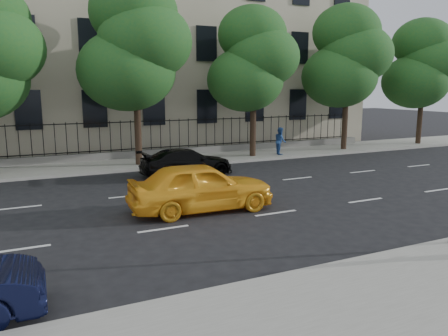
# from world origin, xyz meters

# --- Properties ---
(ground) EXTENTS (120.00, 120.00, 0.00)m
(ground) POSITION_xyz_m (0.00, 0.00, 0.00)
(ground) COLOR black
(ground) RESTS_ON ground
(near_sidewalk) EXTENTS (60.00, 4.00, 0.15)m
(near_sidewalk) POSITION_xyz_m (0.00, -4.00, 0.07)
(near_sidewalk) COLOR gray
(near_sidewalk) RESTS_ON ground
(far_sidewalk) EXTENTS (60.00, 4.00, 0.15)m
(far_sidewalk) POSITION_xyz_m (0.00, 14.00, 0.07)
(far_sidewalk) COLOR gray
(far_sidewalk) RESTS_ON ground
(lane_markings) EXTENTS (49.60, 4.62, 0.01)m
(lane_markings) POSITION_xyz_m (0.00, 4.75, 0.01)
(lane_markings) COLOR silver
(lane_markings) RESTS_ON ground
(masonry_building) EXTENTS (34.60, 12.11, 18.50)m
(masonry_building) POSITION_xyz_m (0.00, 22.95, 9.02)
(masonry_building) COLOR #BDAF96
(masonry_building) RESTS_ON ground
(iron_fence) EXTENTS (30.00, 0.50, 2.20)m
(iron_fence) POSITION_xyz_m (0.00, 15.70, 0.65)
(iron_fence) COLOR slate
(iron_fence) RESTS_ON far_sidewalk
(tree_c) EXTENTS (5.89, 5.50, 9.80)m
(tree_c) POSITION_xyz_m (-1.96, 13.36, 6.41)
(tree_c) COLOR #382619
(tree_c) RESTS_ON far_sidewalk
(tree_d) EXTENTS (5.34, 4.94, 8.84)m
(tree_d) POSITION_xyz_m (5.04, 13.36, 5.84)
(tree_d) COLOR #382619
(tree_d) RESTS_ON far_sidewalk
(tree_e) EXTENTS (5.71, 5.31, 9.46)m
(tree_e) POSITION_xyz_m (12.04, 13.36, 6.20)
(tree_e) COLOR #382619
(tree_e) RESTS_ON far_sidewalk
(tree_f) EXTENTS (5.52, 5.12, 9.01)m
(tree_f) POSITION_xyz_m (19.04, 13.36, 5.88)
(tree_f) COLOR #382619
(tree_f) RESTS_ON far_sidewalk
(yellow_taxi) EXTENTS (5.11, 2.23, 1.71)m
(yellow_taxi) POSITION_xyz_m (-2.18, 3.90, 0.86)
(yellow_taxi) COLOR yellow
(yellow_taxi) RESTS_ON ground
(black_sedan) EXTENTS (4.65, 2.04, 1.33)m
(black_sedan) POSITION_xyz_m (-0.49, 9.88, 0.66)
(black_sedan) COLOR black
(black_sedan) RESTS_ON ground
(pedestrian_far) EXTENTS (0.86, 0.97, 1.68)m
(pedestrian_far) POSITION_xyz_m (6.81, 12.96, 0.99)
(pedestrian_far) COLOR #284F95
(pedestrian_far) RESTS_ON far_sidewalk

